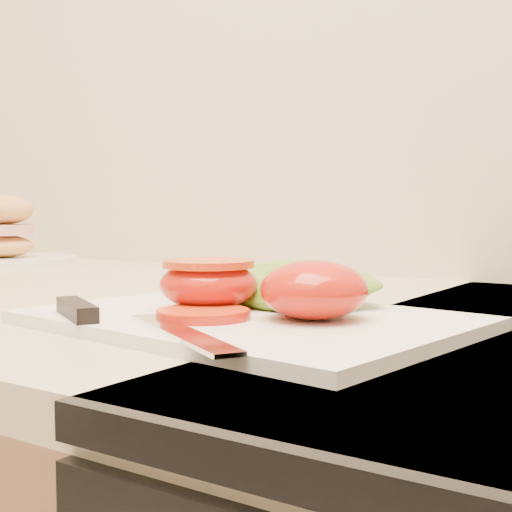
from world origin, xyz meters
The scene contains 7 objects.
cutting_board centered at (0.13, 1.57, 0.94)m, with size 0.33×0.24×0.01m, color silver.
tomato_half_dome centered at (0.18, 1.57, 0.96)m, with size 0.08×0.08×0.04m, color red.
tomato_half_cut centered at (0.09, 1.57, 0.96)m, with size 0.08×0.08×0.04m.
tomato_slice_0 centered at (0.11, 1.53, 0.94)m, with size 0.07×0.07×0.01m, color #D84610.
lettuce_leaf_0 centered at (0.12, 1.64, 0.96)m, with size 0.16×0.11×0.03m, color #649627.
knife centered at (0.07, 1.48, 0.94)m, with size 0.23×0.10×0.01m.
sandwich_plate centered at (-0.54, 1.84, 0.97)m, with size 0.23×0.23×0.11m.
Camera 1 is at (0.44, 1.11, 1.02)m, focal length 50.00 mm.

